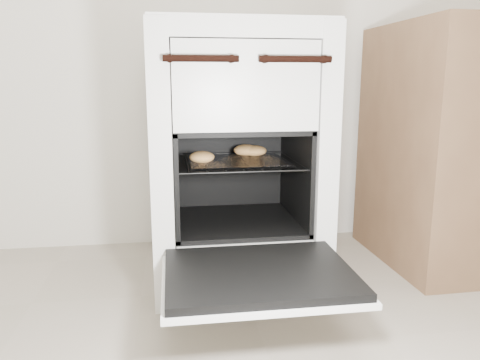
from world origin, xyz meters
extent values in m
cube|color=silver|center=(-0.01, 1.21, 0.42)|extent=(0.55, 0.59, 0.84)
cylinder|color=black|center=(-0.14, 0.90, 0.73)|extent=(0.20, 0.02, 0.02)
cylinder|color=black|center=(0.12, 0.90, 0.73)|extent=(0.20, 0.02, 0.02)
cube|color=black|center=(-0.01, 0.73, 0.19)|extent=(0.48, 0.37, 0.02)
cube|color=silver|center=(-0.01, 0.73, 0.17)|extent=(0.49, 0.38, 0.01)
cylinder|color=black|center=(-0.21, 1.13, 0.41)|extent=(0.01, 0.38, 0.01)
cylinder|color=black|center=(0.19, 1.13, 0.41)|extent=(0.01, 0.38, 0.01)
cylinder|color=black|center=(-0.01, 0.95, 0.41)|extent=(0.39, 0.01, 0.01)
cylinder|color=black|center=(-0.01, 1.32, 0.41)|extent=(0.39, 0.01, 0.01)
cylinder|color=black|center=(-0.17, 1.13, 0.41)|extent=(0.01, 0.37, 0.01)
cylinder|color=black|center=(-0.12, 1.13, 0.41)|extent=(0.01, 0.37, 0.01)
cylinder|color=black|center=(-0.06, 1.13, 0.41)|extent=(0.01, 0.37, 0.01)
cylinder|color=black|center=(-0.01, 1.13, 0.41)|extent=(0.01, 0.37, 0.01)
cylinder|color=black|center=(0.05, 1.13, 0.41)|extent=(0.01, 0.37, 0.01)
cylinder|color=black|center=(0.10, 1.13, 0.41)|extent=(0.01, 0.37, 0.01)
cylinder|color=black|center=(0.16, 1.13, 0.41)|extent=(0.01, 0.37, 0.01)
cube|color=white|center=(-0.01, 1.12, 0.42)|extent=(0.31, 0.27, 0.01)
ellipsoid|color=#E1A55A|center=(0.06, 1.19, 0.44)|extent=(0.09, 0.09, 0.04)
ellipsoid|color=#E1A55A|center=(0.03, 1.20, 0.44)|extent=(0.12, 0.12, 0.04)
ellipsoid|color=#E1A55A|center=(-0.13, 1.08, 0.44)|extent=(0.09, 0.09, 0.04)
camera|label=1|loc=(-0.22, -0.38, 0.68)|focal=35.00mm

